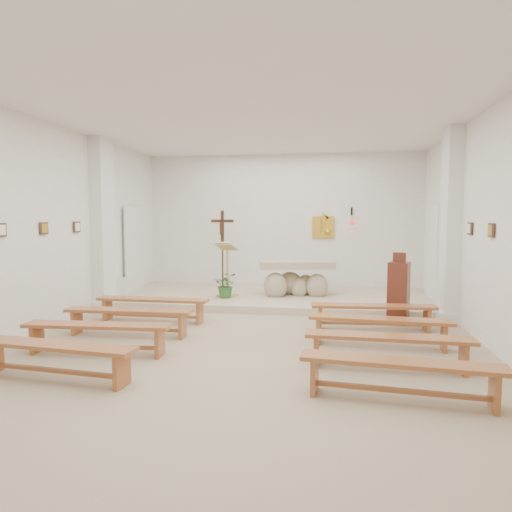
% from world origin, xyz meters
% --- Properties ---
extents(ground, '(7.00, 10.00, 0.00)m').
position_xyz_m(ground, '(0.00, 0.00, 0.00)').
color(ground, tan).
rests_on(ground, ground).
extents(wall_left, '(0.02, 10.00, 3.50)m').
position_xyz_m(wall_left, '(-3.49, 0.00, 1.75)').
color(wall_left, white).
rests_on(wall_left, ground).
extents(wall_right, '(0.02, 10.00, 3.50)m').
position_xyz_m(wall_right, '(3.49, 0.00, 1.75)').
color(wall_right, white).
rests_on(wall_right, ground).
extents(wall_back, '(7.00, 0.02, 3.50)m').
position_xyz_m(wall_back, '(0.00, 4.99, 1.75)').
color(wall_back, white).
rests_on(wall_back, ground).
extents(ceiling, '(7.00, 10.00, 0.02)m').
position_xyz_m(ceiling, '(0.00, 0.00, 3.49)').
color(ceiling, silver).
rests_on(ceiling, wall_back).
extents(sanctuary_platform, '(6.98, 3.00, 0.15)m').
position_xyz_m(sanctuary_platform, '(0.00, 3.50, 0.07)').
color(sanctuary_platform, beige).
rests_on(sanctuary_platform, ground).
extents(pilaster_left, '(0.26, 0.55, 3.50)m').
position_xyz_m(pilaster_left, '(-3.37, 2.00, 1.75)').
color(pilaster_left, white).
rests_on(pilaster_left, ground).
extents(pilaster_right, '(0.26, 0.55, 3.50)m').
position_xyz_m(pilaster_right, '(3.37, 2.00, 1.75)').
color(pilaster_right, white).
rests_on(pilaster_right, ground).
extents(gold_wall_relief, '(0.55, 0.04, 0.55)m').
position_xyz_m(gold_wall_relief, '(1.05, 4.96, 1.65)').
color(gold_wall_relief, gold).
rests_on(gold_wall_relief, wall_back).
extents(sanctuary_lamp, '(0.11, 0.36, 0.44)m').
position_xyz_m(sanctuary_lamp, '(1.75, 4.71, 1.81)').
color(sanctuary_lamp, black).
rests_on(sanctuary_lamp, wall_back).
extents(station_frame_left_front, '(0.03, 0.20, 0.20)m').
position_xyz_m(station_frame_left_front, '(-3.47, -0.80, 1.72)').
color(station_frame_left_front, '#462C1F').
rests_on(station_frame_left_front, wall_left).
extents(station_frame_left_mid, '(0.03, 0.20, 0.20)m').
position_xyz_m(station_frame_left_mid, '(-3.47, 0.20, 1.72)').
color(station_frame_left_mid, '#462C1F').
rests_on(station_frame_left_mid, wall_left).
extents(station_frame_left_rear, '(0.03, 0.20, 0.20)m').
position_xyz_m(station_frame_left_rear, '(-3.47, 1.20, 1.72)').
color(station_frame_left_rear, '#462C1F').
rests_on(station_frame_left_rear, wall_left).
extents(station_frame_right_mid, '(0.03, 0.20, 0.20)m').
position_xyz_m(station_frame_right_mid, '(3.47, 0.20, 1.72)').
color(station_frame_right_mid, '#462C1F').
rests_on(station_frame_right_mid, wall_right).
extents(station_frame_right_rear, '(0.03, 0.20, 0.20)m').
position_xyz_m(station_frame_right_rear, '(3.47, 1.20, 1.72)').
color(station_frame_right_rear, '#462C1F').
rests_on(station_frame_right_rear, wall_right).
extents(radiator_left, '(0.10, 0.85, 0.52)m').
position_xyz_m(radiator_left, '(-3.43, 2.70, 0.27)').
color(radiator_left, silver).
rests_on(radiator_left, ground).
extents(radiator_right, '(0.10, 0.85, 0.52)m').
position_xyz_m(radiator_right, '(3.43, 2.70, 0.27)').
color(radiator_right, silver).
rests_on(radiator_right, ground).
extents(altar, '(1.73, 0.93, 0.85)m').
position_xyz_m(altar, '(0.48, 3.47, 0.48)').
color(altar, '#B5AA8A').
rests_on(altar, sanctuary_platform).
extents(lectern, '(0.52, 0.48, 1.22)m').
position_xyz_m(lectern, '(-1.03, 3.10, 0.75)').
color(lectern, tan).
rests_on(lectern, sanctuary_platform).
extents(crucifix_stand, '(0.58, 0.25, 1.92)m').
position_xyz_m(crucifix_stand, '(-1.40, 4.24, 1.26)').
color(crucifix_stand, '#3E2513').
rests_on(crucifix_stand, sanctuary_platform).
extents(potted_plant, '(0.59, 0.54, 0.56)m').
position_xyz_m(potted_plant, '(-1.00, 2.91, 0.43)').
color(potted_plant, '#2C6127').
rests_on(potted_plant, sanctuary_platform).
extents(donation_pedestal, '(0.43, 0.43, 1.28)m').
position_xyz_m(donation_pedestal, '(2.44, 1.65, 0.56)').
color(donation_pedestal, '#552918').
rests_on(donation_pedestal, ground).
extents(bench_left_front, '(2.06, 0.34, 0.43)m').
position_xyz_m(bench_left_front, '(-1.95, 1.07, 0.33)').
color(bench_left_front, '#A85F31').
rests_on(bench_left_front, ground).
extents(bench_right_front, '(2.07, 0.48, 0.43)m').
position_xyz_m(bench_right_front, '(1.95, 1.07, 0.33)').
color(bench_right_front, '#A85F31').
rests_on(bench_right_front, ground).
extents(bench_left_second, '(2.06, 0.39, 0.43)m').
position_xyz_m(bench_left_second, '(-1.95, 0.07, 0.33)').
color(bench_left_second, '#A85F31').
rests_on(bench_left_second, ground).
extents(bench_right_second, '(2.07, 0.47, 0.43)m').
position_xyz_m(bench_right_second, '(1.95, 0.07, 0.33)').
color(bench_right_second, '#A85F31').
rests_on(bench_right_second, ground).
extents(bench_left_third, '(2.07, 0.45, 0.43)m').
position_xyz_m(bench_left_third, '(-1.95, -0.93, 0.33)').
color(bench_left_third, '#A85F31').
rests_on(bench_left_third, ground).
extents(bench_right_third, '(2.06, 0.39, 0.43)m').
position_xyz_m(bench_right_third, '(1.95, -0.93, 0.33)').
color(bench_right_third, '#A85F31').
rests_on(bench_right_third, ground).
extents(bench_left_fourth, '(2.08, 0.54, 0.43)m').
position_xyz_m(bench_left_fourth, '(-1.95, -1.94, 0.33)').
color(bench_left_fourth, '#A85F31').
rests_on(bench_left_fourth, ground).
extents(bench_right_fourth, '(2.08, 0.54, 0.43)m').
position_xyz_m(bench_right_fourth, '(1.95, -1.94, 0.33)').
color(bench_right_fourth, '#A85F31').
rests_on(bench_right_fourth, ground).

